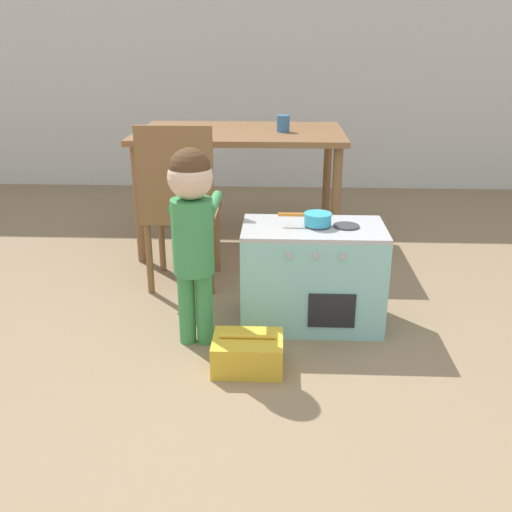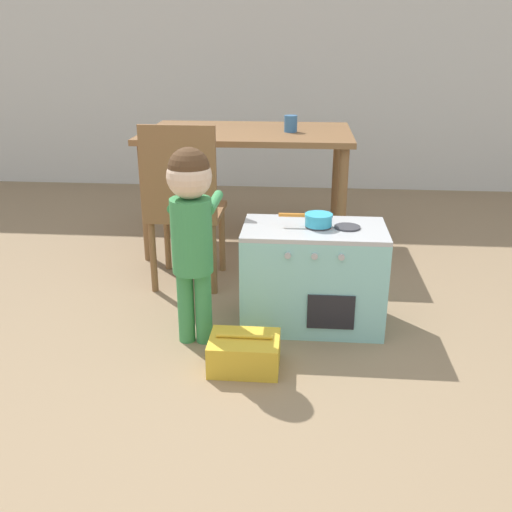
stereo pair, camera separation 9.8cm
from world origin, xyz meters
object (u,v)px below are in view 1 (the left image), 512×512
(child_figure, at_px, (192,219))
(cup_on_table, at_px, (283,124))
(dining_table, at_px, (240,145))
(toy_pot, at_px, (317,218))
(dining_chair_near, at_px, (180,205))
(play_kitchen, at_px, (312,275))
(toy_basket, at_px, (248,353))

(child_figure, bearing_deg, cup_on_table, 73.78)
(dining_table, bearing_deg, child_figure, -94.63)
(toy_pot, height_order, dining_chair_near, dining_chair_near)
(child_figure, distance_m, dining_table, 1.35)
(play_kitchen, xyz_separation_m, child_figure, (-0.53, -0.22, 0.34))
(play_kitchen, xyz_separation_m, dining_chair_near, (-0.69, 0.39, 0.23))
(toy_pot, bearing_deg, dining_table, 110.81)
(play_kitchen, relative_size, dining_table, 0.51)
(play_kitchen, distance_m, child_figure, 0.66)
(cup_on_table, bearing_deg, child_figure, -106.22)
(child_figure, bearing_deg, toy_basket, -41.08)
(toy_basket, bearing_deg, toy_pot, 55.88)
(child_figure, bearing_deg, dining_table, 85.37)
(dining_table, bearing_deg, dining_chair_near, -110.01)
(cup_on_table, bearing_deg, dining_chair_near, -127.81)
(play_kitchen, xyz_separation_m, toy_basket, (-0.28, -0.43, -0.17))
(toy_pot, relative_size, dining_table, 0.19)
(dining_table, xyz_separation_m, cup_on_table, (0.27, -0.04, 0.14))
(play_kitchen, bearing_deg, toy_pot, 2.38)
(dining_table, distance_m, dining_chair_near, 0.81)
(cup_on_table, bearing_deg, toy_basket, -95.07)
(child_figure, distance_m, cup_on_table, 1.38)
(toy_basket, bearing_deg, play_kitchen, 56.92)
(child_figure, xyz_separation_m, cup_on_table, (0.38, 1.30, 0.22))
(child_figure, relative_size, cup_on_table, 8.77)
(child_figure, xyz_separation_m, toy_basket, (0.24, -0.21, -0.52))
(play_kitchen, distance_m, cup_on_table, 1.23)
(play_kitchen, height_order, child_figure, child_figure)
(play_kitchen, distance_m, toy_basket, 0.54)
(dining_table, xyz_separation_m, dining_chair_near, (-0.27, -0.74, -0.19))
(dining_chair_near, bearing_deg, child_figure, -75.32)
(play_kitchen, distance_m, toy_pot, 0.28)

